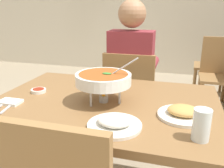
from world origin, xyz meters
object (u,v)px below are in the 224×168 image
object	(u,v)px
curry_bowl	(103,79)
dining_table_main	(105,118)
diner_main	(132,69)
chair_bg_right	(218,62)
drink_glass	(201,126)
chair_bg_corner	(219,70)
sauce_dish	(39,90)
chair_diner_main	(130,96)
rice_plate	(115,123)
appetizer_plate	(183,113)

from	to	relation	value
curry_bowl	dining_table_main	bearing A→B (deg)	90.99
diner_main	chair_bg_right	size ratio (longest dim) A/B	1.46
drink_glass	chair_bg_corner	size ratio (longest dim) A/B	0.14
curry_bowl	drink_glass	size ratio (longest dim) A/B	2.56
dining_table_main	chair_bg_right	size ratio (longest dim) A/B	1.38
drink_glass	chair_bg_corner	xyz separation A→B (m)	(0.37, 2.17, -0.30)
sauce_dish	chair_bg_corner	xyz separation A→B (m)	(1.28, 1.86, -0.26)
drink_glass	chair_diner_main	bearing A→B (deg)	115.55
chair_diner_main	sauce_dish	distance (m)	0.87
diner_main	drink_glass	size ratio (longest dim) A/B	10.08
rice_plate	chair_bg_corner	xyz separation A→B (m)	(0.72, 2.16, -0.27)
chair_bg_right	dining_table_main	bearing A→B (deg)	-110.75
curry_bowl	chair_bg_right	bearing A→B (deg)	69.41
curry_bowl	chair_bg_corner	distance (m)	2.11
rice_plate	chair_diner_main	bearing A→B (deg)	97.57
diner_main	chair_diner_main	bearing A→B (deg)	-90.00
dining_table_main	chair_diner_main	size ratio (longest dim) A/B	1.38
diner_main	curry_bowl	world-z (taller)	diner_main
chair_bg_corner	curry_bowl	bearing A→B (deg)	-114.18
diner_main	sauce_dish	bearing A→B (deg)	-120.02
chair_diner_main	chair_bg_right	world-z (taller)	same
curry_bowl	chair_bg_right	size ratio (longest dim) A/B	0.37
dining_table_main	appetizer_plate	size ratio (longest dim) A/B	5.18
appetizer_plate	diner_main	bearing A→B (deg)	116.17
curry_bowl	chair_bg_corner	xyz separation A→B (m)	(0.85, 1.90, -0.37)
diner_main	appetizer_plate	world-z (taller)	diner_main
rice_plate	sauce_dish	xyz separation A→B (m)	(-0.56, 0.30, -0.01)
sauce_dish	chair_bg_right	xyz separation A→B (m)	(1.34, 2.38, -0.26)
rice_plate	drink_glass	distance (m)	0.35
chair_diner_main	appetizer_plate	distance (m)	0.96
diner_main	sauce_dish	distance (m)	0.86
rice_plate	curry_bowl	bearing A→B (deg)	116.97
rice_plate	appetizer_plate	size ratio (longest dim) A/B	1.00
chair_bg_right	chair_bg_corner	world-z (taller)	same
appetizer_plate	sauce_dish	xyz separation A→B (m)	(-0.85, 0.11, -0.01)
sauce_dish	chair_bg_right	bearing A→B (deg)	60.65
sauce_dish	chair_bg_right	size ratio (longest dim) A/B	0.10
diner_main	curry_bowl	xyz separation A→B (m)	(0.00, -0.78, 0.14)
diner_main	appetizer_plate	bearing A→B (deg)	-63.83
chair_diner_main	drink_glass	bearing A→B (deg)	-64.45
chair_diner_main	rice_plate	world-z (taller)	chair_diner_main
drink_glass	diner_main	bearing A→B (deg)	114.85
diner_main	rice_plate	world-z (taller)	diner_main
curry_bowl	appetizer_plate	size ratio (longest dim) A/B	1.39
diner_main	rice_plate	xyz separation A→B (m)	(0.13, -1.04, 0.03)
drink_glass	chair_bg_right	xyz separation A→B (m)	(0.42, 2.69, -0.30)
curry_bowl	appetizer_plate	bearing A→B (deg)	-10.35
dining_table_main	sauce_dish	xyz separation A→B (m)	(-0.43, 0.02, 0.12)
chair_diner_main	curry_bowl	size ratio (longest dim) A/B	2.71
rice_plate	appetizer_plate	distance (m)	0.34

